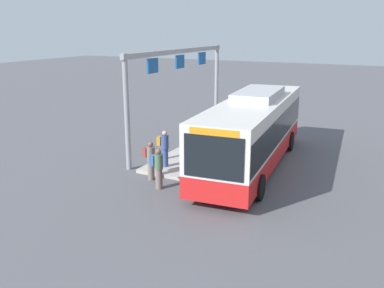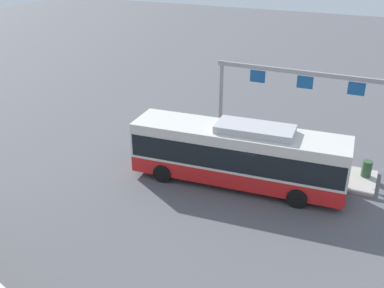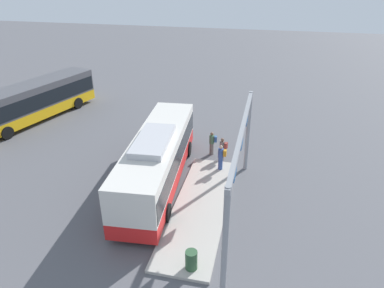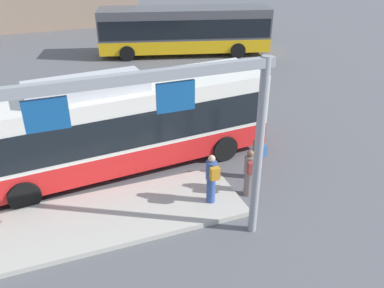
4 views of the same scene
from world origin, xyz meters
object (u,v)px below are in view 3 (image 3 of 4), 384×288
at_px(bus_background_left, 35,99).
at_px(person_waiting_near, 212,143).
at_px(person_waiting_mid, 221,157).
at_px(trash_bin, 191,260).
at_px(bus_main, 158,157).
at_px(person_boarding, 223,149).

relative_size(bus_background_left, person_waiting_near, 6.94).
relative_size(person_waiting_mid, trash_bin, 1.86).
relative_size(person_waiting_near, trash_bin, 1.86).
bearing_deg(trash_bin, bus_main, 28.83).
distance_m(bus_main, person_boarding, 4.97).
relative_size(person_boarding, person_waiting_mid, 1.00).
bearing_deg(bus_main, trash_bin, -155.61).
bearing_deg(person_boarding, person_waiting_mid, 105.10).
height_order(bus_main, bus_background_left, bus_main).
bearing_deg(person_waiting_mid, person_waiting_near, -65.88).
xyz_separation_m(bus_main, person_waiting_near, (4.36, -2.47, -0.92)).
relative_size(bus_background_left, person_waiting_mid, 6.94).
height_order(person_boarding, trash_bin, person_boarding).
bearing_deg(person_waiting_near, person_boarding, 129.88).
distance_m(person_boarding, person_waiting_mid, 1.39).
bearing_deg(person_boarding, person_waiting_near, -31.75).
bearing_deg(person_boarding, bus_background_left, -2.34).
xyz_separation_m(person_boarding, person_waiting_mid, (-1.37, -0.11, 0.16)).
distance_m(bus_background_left, trash_bin, 21.46).
relative_size(person_boarding, trash_bin, 1.86).
xyz_separation_m(person_boarding, trash_bin, (-9.81, -0.12, -0.28)).
xyz_separation_m(person_waiting_near, trash_bin, (-10.57, -0.95, -0.28)).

